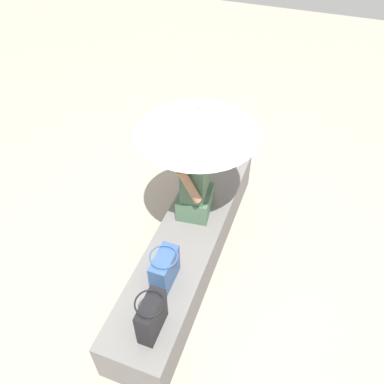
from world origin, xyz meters
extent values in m
plane|color=#9E9384|center=(0.00, 0.00, 0.00)|extent=(14.00, 14.00, 0.00)
cube|color=slate|center=(0.00, 0.00, 0.21)|extent=(2.46, 0.53, 0.43)
cube|color=#47664C|center=(0.25, 0.03, 0.54)|extent=(0.37, 0.32, 0.22)
cube|color=#47664C|center=(0.25, 0.03, 0.89)|extent=(0.34, 0.24, 0.48)
sphere|color=#9E7051|center=(0.25, 0.03, 1.23)|extent=(0.20, 0.20, 0.20)
cylinder|color=#9E7051|center=(0.45, 0.06, 0.91)|extent=(0.09, 0.21, 0.32)
cylinder|color=#9E7051|center=(0.05, 0.01, 0.91)|extent=(0.09, 0.21, 0.32)
cylinder|color=#B7B7BC|center=(0.30, 0.03, 0.96)|extent=(0.02, 0.02, 1.06)
cone|color=silver|center=(0.30, 0.03, 1.38)|extent=(0.99, 0.99, 0.22)
sphere|color=#B7B7BC|center=(0.30, 0.03, 1.50)|extent=(0.03, 0.03, 0.03)
cube|color=black|center=(-0.93, -0.08, 0.59)|extent=(0.28, 0.12, 0.33)
torus|color=black|center=(-0.93, -0.08, 0.77)|extent=(0.21, 0.21, 0.01)
cube|color=#335184|center=(-0.54, -0.01, 0.58)|extent=(0.29, 0.13, 0.29)
torus|color=#335184|center=(-0.54, -0.01, 0.74)|extent=(0.21, 0.21, 0.01)
camera|label=1|loc=(-2.06, -0.79, 3.04)|focal=36.42mm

